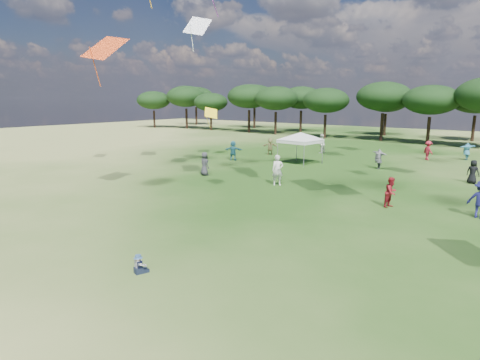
# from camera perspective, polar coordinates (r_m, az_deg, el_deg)

# --- Properties ---
(ground) EXTENTS (140.00, 140.00, 0.00)m
(ground) POSITION_cam_1_polar(r_m,az_deg,el_deg) (11.88, -19.67, -15.84)
(ground) COLOR #264A16
(ground) RESTS_ON ground
(tent_left) EXTENTS (5.66, 5.66, 2.89)m
(tent_left) POSITION_cam_1_polar(r_m,az_deg,el_deg) (33.37, 8.61, 6.51)
(tent_left) COLOR gray
(tent_left) RESTS_ON ground
(toddler) EXTENTS (0.44, 0.48, 0.60)m
(toddler) POSITION_cam_1_polar(r_m,az_deg,el_deg) (13.06, -14.13, -11.64)
(toddler) COLOR black
(toddler) RESTS_ON ground
(festival_crowd) EXTENTS (28.68, 21.17, 1.92)m
(festival_crowd) POSITION_cam_1_polar(r_m,az_deg,el_deg) (31.73, 18.84, 2.79)
(festival_crowd) COLOR #181854
(festival_crowd) RESTS_ON ground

